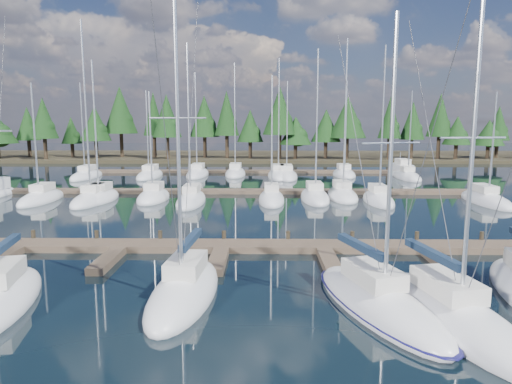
{
  "coord_description": "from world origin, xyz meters",
  "views": [
    {
      "loc": [
        2.4,
        -8.67,
        7.6
      ],
      "look_at": [
        1.96,
        22.0,
        2.89
      ],
      "focal_mm": 32.0,
      "sensor_mm": 36.0,
      "label": 1
    }
  ],
  "objects_px": {
    "main_dock": "(222,249)",
    "front_sailboat_4": "(377,303)",
    "front_sailboat_3": "(185,291)",
    "motor_yacht_right": "(401,173)",
    "front_sailboat_5": "(452,315)"
  },
  "relations": [
    {
      "from": "front_sailboat_3",
      "to": "front_sailboat_4",
      "type": "relative_size",
      "value": 1.14
    },
    {
      "from": "front_sailboat_3",
      "to": "front_sailboat_4",
      "type": "xyz_separation_m",
      "value": [
        8.14,
        -1.15,
        -0.03
      ]
    },
    {
      "from": "front_sailboat_4",
      "to": "main_dock",
      "type": "bearing_deg",
      "value": 131.17
    },
    {
      "from": "main_dock",
      "to": "front_sailboat_4",
      "type": "xyz_separation_m",
      "value": [
        7.14,
        -8.16,
        0.07
      ]
    },
    {
      "from": "front_sailboat_4",
      "to": "motor_yacht_right",
      "type": "bearing_deg",
      "value": 72.23
    },
    {
      "from": "main_dock",
      "to": "front_sailboat_5",
      "type": "xyz_separation_m",
      "value": [
        9.69,
        -9.37,
        0.07
      ]
    },
    {
      "from": "front_sailboat_4",
      "to": "motor_yacht_right",
      "type": "relative_size",
      "value": 1.52
    },
    {
      "from": "motor_yacht_right",
      "to": "main_dock",
      "type": "bearing_deg",
      "value": -119.7
    },
    {
      "from": "main_dock",
      "to": "front_sailboat_5",
      "type": "bearing_deg",
      "value": -44.04
    },
    {
      "from": "main_dock",
      "to": "front_sailboat_5",
      "type": "relative_size",
      "value": 3.43
    },
    {
      "from": "main_dock",
      "to": "front_sailboat_3",
      "type": "height_order",
      "value": "front_sailboat_3"
    },
    {
      "from": "front_sailboat_3",
      "to": "motor_yacht_right",
      "type": "bearing_deg",
      "value": 63.19
    },
    {
      "from": "front_sailboat_3",
      "to": "front_sailboat_5",
      "type": "bearing_deg",
      "value": -12.42
    },
    {
      "from": "main_dock",
      "to": "front_sailboat_3",
      "type": "bearing_deg",
      "value": -98.16
    },
    {
      "from": "front_sailboat_5",
      "to": "motor_yacht_right",
      "type": "relative_size",
      "value": 1.58
    }
  ]
}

